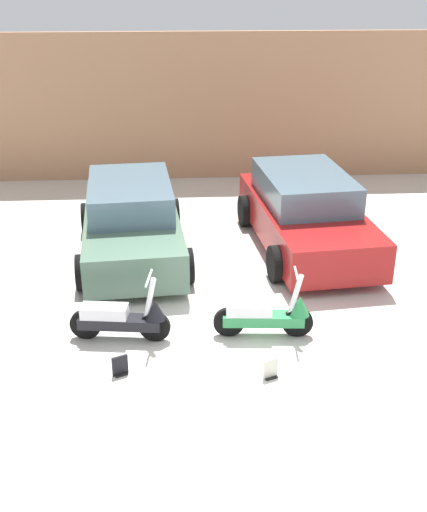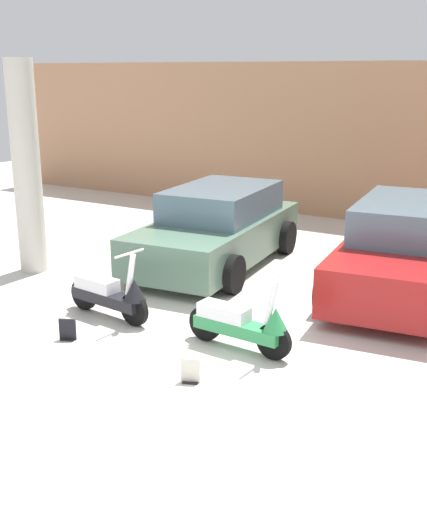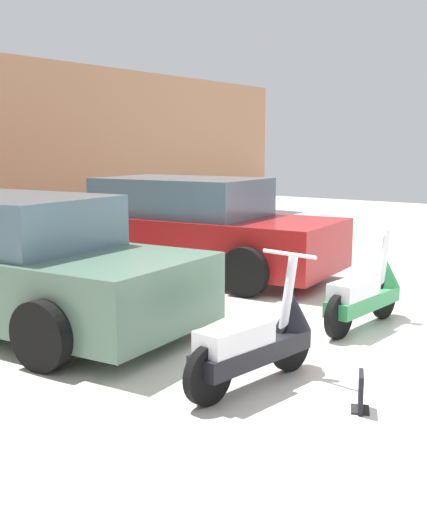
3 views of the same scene
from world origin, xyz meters
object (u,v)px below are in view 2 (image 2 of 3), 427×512
(scooter_front_right, at_px, (243,323))
(placard_near_right_scooter, at_px, (191,372))
(placard_near_left_scooter, at_px, (68,331))
(support_column_side, at_px, (27,169))
(scooter_front_left, at_px, (111,293))
(car_rear_left, at_px, (217,228))
(car_rear_center, at_px, (407,250))

(scooter_front_right, xyz_separation_m, placard_near_right_scooter, (-0.09, -0.95, -0.22))
(placard_near_left_scooter, xyz_separation_m, support_column_side, (-2.38, 1.78, 1.51))
(scooter_front_left, xyz_separation_m, support_column_side, (-2.38, 0.98, 1.29))
(car_rear_left, bearing_deg, car_rear_center, 88.11)
(scooter_front_left, distance_m, car_rear_center, 4.18)
(placard_near_right_scooter, bearing_deg, placard_near_left_scooter, 174.87)
(car_rear_center, bearing_deg, scooter_front_right, -25.57)
(car_rear_left, distance_m, support_column_side, 3.11)
(scooter_front_left, xyz_separation_m, car_rear_left, (-0.05, 2.76, 0.27))
(support_column_side, bearing_deg, scooter_front_left, -22.38)
(scooter_front_left, height_order, car_rear_left, car_rear_left)
(scooter_front_right, xyz_separation_m, support_column_side, (-4.29, 1.00, 1.29))
(scooter_front_right, distance_m, car_rear_center, 3.15)
(scooter_front_left, height_order, placard_near_right_scooter, scooter_front_left)
(car_rear_center, height_order, placard_near_left_scooter, car_rear_center)
(scooter_front_right, bearing_deg, placard_near_right_scooter, -91.63)
(car_rear_center, distance_m, support_column_side, 5.77)
(scooter_front_right, bearing_deg, placard_near_left_scooter, -153.80)
(placard_near_left_scooter, relative_size, support_column_side, 0.08)
(car_rear_left, height_order, car_rear_center, car_rear_center)
(support_column_side, bearing_deg, placard_near_left_scooter, -36.93)
(scooter_front_right, xyz_separation_m, car_rear_left, (-1.96, 2.78, 0.27))
(scooter_front_left, relative_size, car_rear_center, 0.34)
(car_rear_center, height_order, placard_near_right_scooter, car_rear_center)
(placard_near_left_scooter, distance_m, placard_near_right_scooter, 1.83)
(scooter_front_right, xyz_separation_m, car_rear_center, (1.05, 2.95, 0.29))
(placard_near_right_scooter, bearing_deg, car_rear_center, 73.75)
(scooter_front_right, xyz_separation_m, placard_near_left_scooter, (-1.91, -0.79, -0.22))
(scooter_front_left, distance_m, placard_near_left_scooter, 0.83)
(scooter_front_left, height_order, support_column_side, support_column_side)
(scooter_front_right, bearing_deg, support_column_side, 170.72)
(car_rear_left, height_order, support_column_side, support_column_side)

